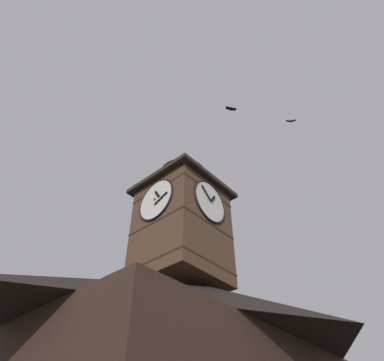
{
  "coord_description": "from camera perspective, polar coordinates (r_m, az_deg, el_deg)",
  "views": [
    {
      "loc": [
        13.19,
        9.61,
        1.48
      ],
      "look_at": [
        1.1,
        -1.1,
        15.34
      ],
      "focal_mm": 32.31,
      "sensor_mm": 36.0,
      "label": 1
    }
  ],
  "objects": [
    {
      "name": "pine_tree_behind",
      "position": [
        21.33,
        -8.29,
        -26.21
      ],
      "size": [
        5.99,
        5.99,
        15.96
      ],
      "color": "#473323",
      "rests_on": "ground_plane"
    },
    {
      "name": "flying_bird_low",
      "position": [
        22.68,
        6.46,
        11.7
      ],
      "size": [
        0.69,
        0.56,
        0.16
      ],
      "color": "black"
    },
    {
      "name": "flying_bird_high",
      "position": [
        24.7,
        16.04,
        9.44
      ],
      "size": [
        0.49,
        0.6,
        0.14
      ],
      "color": "black"
    },
    {
      "name": "clock_tower",
      "position": [
        19.09,
        -1.7,
        -7.09
      ],
      "size": [
        4.65,
        4.65,
        8.51
      ],
      "color": "brown",
      "rests_on": "building_main"
    }
  ]
}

